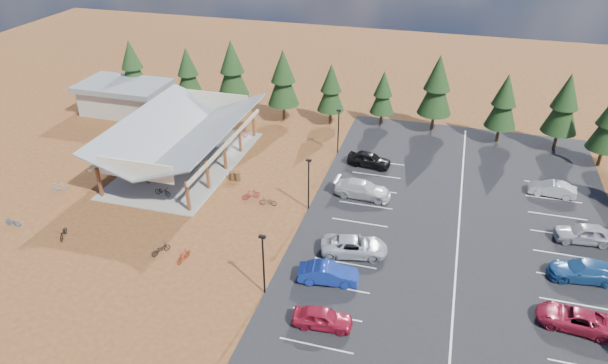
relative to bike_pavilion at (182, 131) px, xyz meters
The scene contains 43 objects.
ground 12.79m from the bike_pavilion, 34.99° to the right, with size 140.00×140.00×0.00m, color #602B19.
asphalt_lot 29.03m from the bike_pavilion, ahead, with size 27.00×44.00×0.04m, color black.
concrete_pad 3.77m from the bike_pavilion, 90.00° to the left, with size 10.60×18.60×0.10m, color gray.
bike_pavilion is the anchor object (origin of this frame).
outbuilding 17.89m from the bike_pavilion, 141.84° to the left, with size 11.00×7.00×3.90m.
lamp_post_0 22.69m from the bike_pavilion, 48.58° to the right, with size 0.50×0.25×5.14m.
lamp_post_1 15.83m from the bike_pavilion, 18.43° to the right, with size 0.50×0.25×5.14m.
lamp_post_2 16.57m from the bike_pavilion, 25.02° to the left, with size 0.50×0.25×5.14m.
trash_bin_0 7.23m from the bike_pavilion, 17.19° to the right, with size 0.60×0.60×0.90m, color #4A321A.
trash_bin_1 7.70m from the bike_pavilion, 15.39° to the right, with size 0.60×0.60×0.90m, color #4A321A.
pine_0 20.49m from the bike_pavilion, 135.06° to the left, with size 3.64×3.64×8.48m.
pine_1 15.95m from the bike_pavilion, 114.11° to the left, with size 3.48×3.48×8.11m.
pine_2 15.34m from the bike_pavilion, 92.44° to the left, with size 4.00×4.00×9.32m.
pine_3 15.59m from the bike_pavilion, 65.37° to the left, with size 3.86×3.86×9.00m.
pine_4 19.07m from the bike_pavilion, 49.71° to the left, with size 3.28×3.28×7.64m.
pine_5 24.37m from the bike_pavilion, 41.03° to the left, with size 2.94×2.94×6.84m.
pine_6 29.35m from the bike_pavilion, 33.08° to the left, with size 3.99×3.99×9.30m.
pine_7 35.27m from the bike_pavilion, 24.77° to the left, with size 3.50×3.50×8.16m.
pine_8 40.91m from the bike_pavilion, 21.04° to the left, with size 3.79×3.79×8.83m.
bike_0 6.26m from the bike_pavilion, 113.52° to the right, with size 0.61×1.74×0.91m, color black.
bike_1 3.99m from the bike_pavilion, 108.74° to the right, with size 0.51×1.82×1.09m, color gray.
bike_2 5.77m from the bike_pavilion, 125.74° to the left, with size 0.64×1.83×0.96m, color navy.
bike_3 7.95m from the bike_pavilion, 118.20° to the left, with size 0.46×1.64×0.99m, color maroon.
bike_4 7.55m from the bike_pavilion, 81.63° to the right, with size 0.60×1.73×0.91m, color black.
bike_5 3.80m from the bike_pavilion, 20.65° to the right, with size 0.43×1.53×0.92m, color gray.
bike_6 5.38m from the bike_pavilion, 62.25° to the left, with size 0.58×1.65×0.87m, color #272B9E.
bike_7 9.00m from the bike_pavilion, 68.00° to the left, with size 0.48×1.71×1.03m, color maroon.
bike_8 15.96m from the bike_pavilion, 104.04° to the right, with size 0.61×1.76×0.92m, color black.
bike_9 13.10m from the bike_pavilion, 136.82° to the right, with size 0.42×1.48×0.89m, color gray.
bike_10 17.82m from the bike_pavilion, 121.58° to the right, with size 0.53×1.52×0.80m, color navy.
bike_11 17.29m from the bike_pavilion, 63.64° to the right, with size 0.47×1.67×1.01m, color maroon.
bike_12 16.14m from the bike_pavilion, 70.39° to the right, with size 0.60×1.72×0.90m, color black.
bike_15 11.01m from the bike_pavilion, 27.64° to the right, with size 0.49×1.73×1.04m, color maroon.
bike_16 12.97m from the bike_pavilion, 26.15° to the right, with size 0.57×1.65×0.87m, color black.
car_0 27.80m from the bike_pavilion, 43.77° to the right, with size 1.65×4.11×1.40m, color maroon.
car_1 24.28m from the bike_pavilion, 37.08° to the right, with size 1.60×4.58×1.51m, color navy.
car_2 23.18m from the bike_pavilion, 27.40° to the right, with size 2.49×5.40×1.50m, color #ADB0B6.
car_3 19.66m from the bike_pavilion, ahead, with size 2.21×5.45×1.58m, color #BEBEBE.
car_4 19.72m from the bike_pavilion, 14.38° to the left, with size 1.83×4.56×1.55m, color black.
car_6 39.29m from the bike_pavilion, 21.62° to the right, with size 2.27×4.93×1.37m, color maroon.
car_7 38.94m from the bike_pavilion, 13.13° to the right, with size 2.15×5.28×1.53m, color #1F4D88.
car_8 38.86m from the bike_pavilion, ahead, with size 1.94×4.82×1.64m, color #A0A1A8.
car_9 37.10m from the bike_pavilion, ahead, with size 1.49×4.27×1.41m, color #B9B9B9.
Camera 1 is at (16.29, -38.72, 26.98)m, focal length 32.00 mm.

